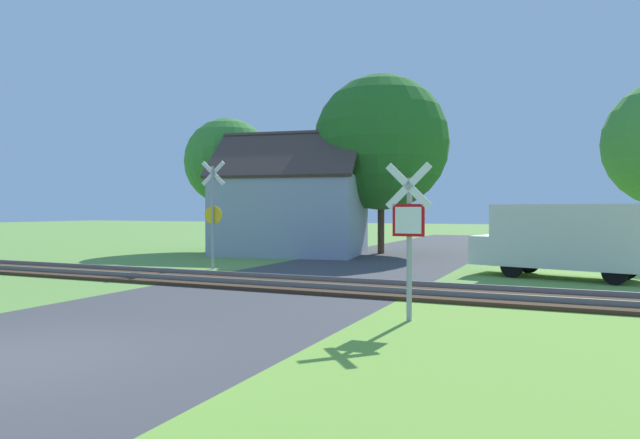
{
  "coord_description": "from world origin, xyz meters",
  "views": [
    {
      "loc": [
        7.01,
        -5.39,
        2.07
      ],
      "look_at": [
        0.5,
        9.43,
        1.8
      ],
      "focal_mm": 32.0,
      "sensor_mm": 36.0,
      "label": 1
    }
  ],
  "objects": [
    {
      "name": "tree_center",
      "position": [
        -1.24,
        20.61,
        5.26
      ],
      "size": [
        6.42,
        6.42,
        8.48
      ],
      "color": "#513823",
      "rests_on": "ground"
    },
    {
      "name": "house",
      "position": [
        -4.84,
        18.3,
        1.97
      ],
      "size": [
        7.47,
        6.33,
        5.73
      ],
      "rotation": [
        0.0,
        0.0,
        0.17
      ],
      "color": "#99A3B7",
      "rests_on": "ground"
    },
    {
      "name": "ground_plane",
      "position": [
        0.0,
        0.0,
        0.0
      ],
      "size": [
        160.0,
        160.0,
        0.0
      ],
      "primitive_type": "plane",
      "color": "#6B9942"
    },
    {
      "name": "tree_left",
      "position": [
        -9.15,
        19.56,
        4.55
      ],
      "size": [
        4.43,
        4.43,
        6.78
      ],
      "color": "#513823",
      "rests_on": "ground"
    },
    {
      "name": "stop_sign_near",
      "position": [
        4.28,
        4.93,
        1.7
      ],
      "size": [
        0.88,
        0.15,
        2.95
      ],
      "rotation": [
        0.0,
        0.0,
        3.15
      ],
      "color": "#9E9EA5",
      "rests_on": "ground"
    },
    {
      "name": "rail_track",
      "position": [
        0.0,
        8.43,
        0.06
      ],
      "size": [
        60.0,
        2.6,
        0.22
      ],
      "color": "#422D1E",
      "rests_on": "ground"
    },
    {
      "name": "mail_truck",
      "position": [
        6.8,
        13.39,
        1.24
      ],
      "size": [
        5.2,
        2.99,
        2.24
      ],
      "rotation": [
        0.0,
        0.0,
        1.32
      ],
      "color": "silver",
      "rests_on": "ground"
    },
    {
      "name": "crossing_sign_far",
      "position": [
        -4.44,
        11.34,
        2.11
      ],
      "size": [
        0.86,
        0.21,
        3.79
      ],
      "rotation": [
        0.0,
        0.0,
        0.21
      ],
      "color": "#9E9EA5",
      "rests_on": "ground"
    },
    {
      "name": "road_asphalt",
      "position": [
        0.0,
        2.0,
        0.0
      ],
      "size": [
        6.83,
        80.0,
        0.01
      ],
      "primitive_type": "cube",
      "color": "#424244",
      "rests_on": "ground"
    }
  ]
}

